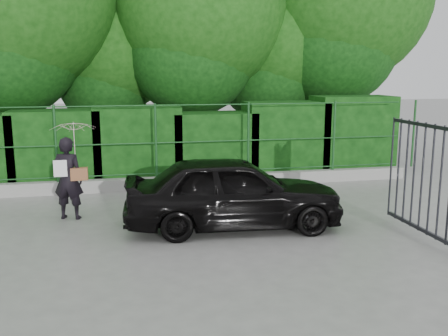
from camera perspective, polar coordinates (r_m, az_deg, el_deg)
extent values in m
plane|color=gray|center=(8.02, -7.94, -9.89)|extent=(80.00, 80.00, 0.00)
cube|color=#9E9E99|center=(12.29, -9.52, -1.83)|extent=(14.00, 0.25, 0.30)
cylinder|color=#194A1F|center=(12.17, -18.66, 2.65)|extent=(0.06, 0.06, 1.80)
cylinder|color=#194A1F|center=(12.12, -7.79, 3.09)|extent=(0.06, 0.06, 1.80)
cylinder|color=#194A1F|center=(12.50, 2.79, 3.41)|extent=(0.06, 0.06, 1.80)
cylinder|color=#194A1F|center=(13.28, 12.45, 3.61)|extent=(0.06, 0.06, 1.80)
cylinder|color=#194A1F|center=(14.38, 20.84, 3.70)|extent=(0.06, 0.06, 1.80)
cylinder|color=#194A1F|center=(12.24, -9.56, -0.69)|extent=(13.60, 0.03, 0.03)
cylinder|color=#194A1F|center=(12.11, -9.67, 2.79)|extent=(13.60, 0.03, 0.03)
cylinder|color=#194A1F|center=(12.02, -9.81, 7.04)|extent=(13.60, 0.03, 0.03)
cube|color=black|center=(13.20, -18.55, 2.17)|extent=(2.20, 1.20, 1.90)
cube|color=black|center=(13.12, -9.85, 2.69)|extent=(2.20, 1.20, 1.98)
cube|color=black|center=(13.36, -1.23, 2.56)|extent=(2.20, 1.20, 1.78)
cube|color=black|center=(13.85, 6.94, 3.33)|extent=(2.20, 1.20, 2.04)
cube|color=black|center=(14.62, 14.40, 3.72)|extent=(2.20, 1.20, 2.17)
cylinder|color=black|center=(14.91, -22.00, 7.91)|extent=(0.36, 0.36, 4.50)
cylinder|color=black|center=(16.03, -12.17, 6.37)|extent=(0.36, 0.36, 3.25)
sphere|color=#14470F|center=(16.00, -12.46, 13.35)|extent=(3.90, 3.90, 3.90)
cylinder|color=black|center=(15.20, -2.68, 8.26)|extent=(0.36, 0.36, 4.25)
sphere|color=#14470F|center=(15.30, -2.77, 17.84)|extent=(5.10, 5.10, 5.10)
cylinder|color=black|center=(16.49, 5.59, 7.12)|extent=(0.36, 0.36, 3.50)
sphere|color=#14470F|center=(16.48, 5.73, 14.42)|extent=(4.20, 4.20, 4.20)
cylinder|color=black|center=(16.81, 12.65, 9.12)|extent=(0.36, 0.36, 4.75)
cube|color=#232329|center=(9.40, 21.47, -6.45)|extent=(0.05, 2.00, 0.06)
cube|color=#232329|center=(9.05, 22.27, 4.51)|extent=(0.05, 2.00, 0.06)
cylinder|color=#232329|center=(8.82, 23.48, -1.66)|extent=(0.04, 0.04, 1.90)
cylinder|color=#232329|center=(9.02, 22.57, -1.33)|extent=(0.04, 0.04, 1.90)
cylinder|color=#232329|center=(9.22, 21.69, -1.01)|extent=(0.04, 0.04, 1.90)
cylinder|color=#232329|center=(9.42, 20.86, -0.71)|extent=(0.04, 0.04, 1.90)
cylinder|color=#232329|center=(9.63, 20.06, -0.42)|extent=(0.04, 0.04, 1.90)
cylinder|color=#232329|center=(9.84, 19.29, -0.14)|extent=(0.04, 0.04, 1.90)
cylinder|color=#232329|center=(10.05, 18.56, 0.13)|extent=(0.04, 0.04, 1.90)
imported|color=black|center=(10.12, -17.39, -1.13)|extent=(0.68, 0.54, 1.62)
imported|color=#F9CFD5|center=(10.03, -16.74, 2.95)|extent=(0.85, 0.87, 0.78)
cube|color=brown|center=(10.00, -16.21, -0.65)|extent=(0.32, 0.15, 0.24)
cube|color=white|center=(9.97, -18.21, -0.05)|extent=(0.25, 0.02, 0.32)
imported|color=black|center=(9.15, 1.05, -2.72)|extent=(4.07, 1.86, 1.35)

